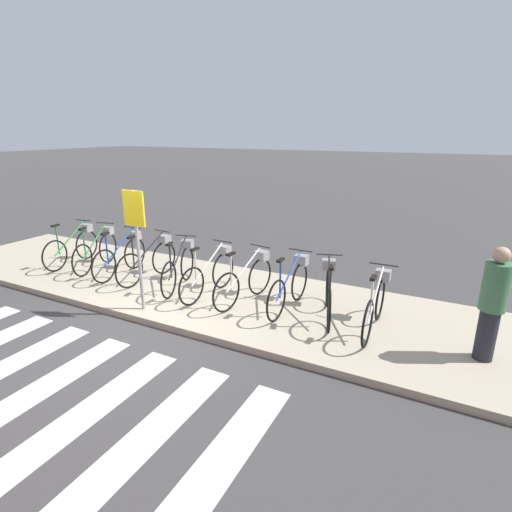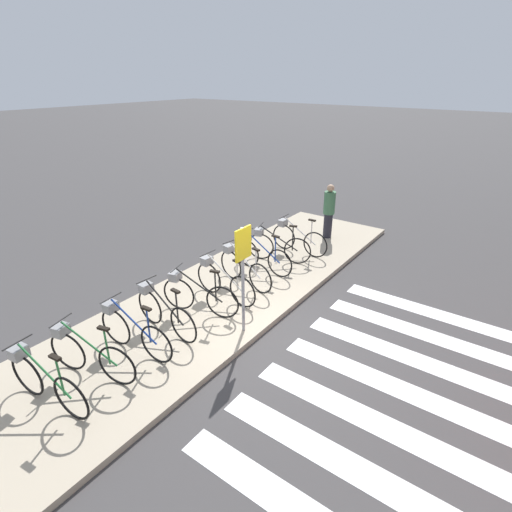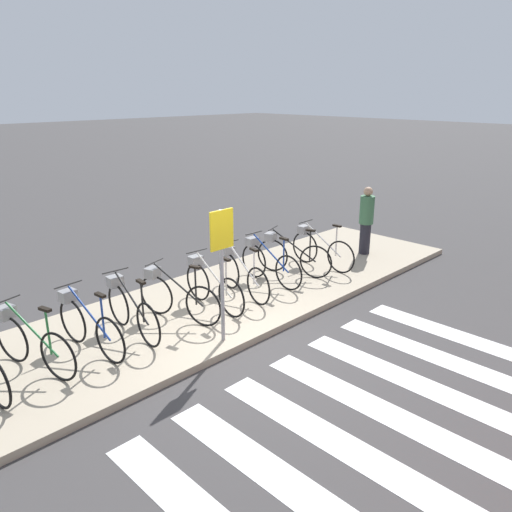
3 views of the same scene
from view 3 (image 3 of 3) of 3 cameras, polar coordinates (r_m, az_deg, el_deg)
The scene contains 13 objects.
ground_plane at distance 8.18m, azimuth -0.60°, elevation -10.26°, with size 120.00×120.00×0.00m, color #423F3F.
sidewalk at distance 9.21m, azimuth -7.45°, elevation -6.54°, with size 13.50×3.12×0.12m.
parked_bicycle_1 at distance 7.81m, azimuth -24.49°, elevation -8.74°, with size 0.59×1.68×1.06m.
parked_bicycle_2 at distance 8.03m, azimuth -18.77°, elevation -7.25°, with size 0.46×1.72×1.06m.
parked_bicycle_3 at distance 8.38m, azimuth -14.23°, elevation -5.71°, with size 0.46×1.72×1.06m.
parked_bicycle_4 at distance 8.73m, azimuth -9.28°, elevation -4.35°, with size 0.62×1.67×1.06m.
parked_bicycle_5 at distance 9.14m, azimuth -5.18°, elevation -3.12°, with size 0.46×1.73×1.06m.
parked_bicycle_6 at distance 9.64m, azimuth -1.78°, elevation -1.88°, with size 0.47×1.71×1.06m.
parked_bicycle_7 at distance 10.26m, azimuth 1.33°, elevation -0.60°, with size 0.46×1.73×1.06m.
parked_bicycle_8 at distance 10.74m, azimuth 3.90°, elevation 0.26°, with size 0.68×1.65×1.06m.
parked_bicycle_9 at distance 11.26m, azimuth 7.24°, elevation 1.01°, with size 0.46×1.73×1.06m.
pedestrian at distance 12.28m, azimuth 12.49°, elevation 4.13°, with size 0.34×0.34×1.64m.
sign_post at distance 7.54m, azimuth -3.93°, elevation 0.25°, with size 0.44×0.07×2.14m.
Camera 3 is at (-5.00, -5.13, 3.93)m, focal length 35.00 mm.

